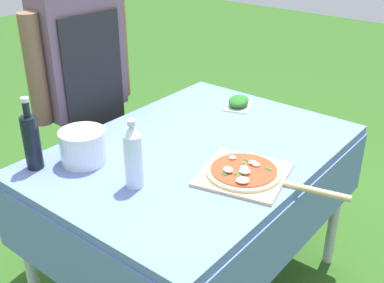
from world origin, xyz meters
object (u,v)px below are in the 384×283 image
object	(u,v)px
oil_bottle	(32,141)
mixing_tub	(83,146)
pizza_on_peel	(247,173)
water_bottle	(133,156)
person_cook	(83,83)
prep_table	(196,167)
herb_container	(239,102)

from	to	relation	value
oil_bottle	mixing_tub	bearing A→B (deg)	-36.76
pizza_on_peel	water_bottle	world-z (taller)	water_bottle
person_cook	oil_bottle	size ratio (longest dim) A/B	5.29
pizza_on_peel	mixing_tub	size ratio (longest dim) A/B	3.15
prep_table	herb_container	world-z (taller)	herb_container
oil_bottle	mixing_tub	world-z (taller)	oil_bottle
prep_table	mixing_tub	xyz separation A→B (m)	(-0.35, 0.27, 0.15)
pizza_on_peel	herb_container	distance (m)	0.66
water_bottle	person_cook	bearing A→B (deg)	62.23
person_cook	oil_bottle	world-z (taller)	person_cook
prep_table	mixing_tub	size ratio (longest dim) A/B	7.35
person_cook	pizza_on_peel	distance (m)	0.99
prep_table	water_bottle	xyz separation A→B (m)	(-0.36, -0.01, 0.21)
pizza_on_peel	oil_bottle	size ratio (longest dim) A/B	1.97
prep_table	herb_container	distance (m)	0.50
water_bottle	mixing_tub	world-z (taller)	water_bottle
prep_table	water_bottle	size ratio (longest dim) A/B	5.13
pizza_on_peel	water_bottle	bearing A→B (deg)	123.16
pizza_on_peel	mixing_tub	xyz separation A→B (m)	(-0.29, 0.55, 0.05)
prep_table	herb_container	bearing A→B (deg)	12.74
herb_container	mixing_tub	distance (m)	0.84
person_cook	herb_container	distance (m)	0.75
pizza_on_peel	water_bottle	size ratio (longest dim) A/B	2.20
person_cook	herb_container	xyz separation A→B (m)	(0.46, -0.59, -0.10)
prep_table	pizza_on_peel	world-z (taller)	pizza_on_peel
pizza_on_peel	herb_container	size ratio (longest dim) A/B	2.94
person_cook	oil_bottle	bearing A→B (deg)	34.69
person_cook	oil_bottle	distance (m)	0.60
person_cook	mixing_tub	xyz separation A→B (m)	(-0.37, -0.43, -0.06)
person_cook	water_bottle	xyz separation A→B (m)	(-0.37, -0.70, -0.00)
pizza_on_peel	mixing_tub	bearing A→B (deg)	104.14
mixing_tub	person_cook	bearing A→B (deg)	49.44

